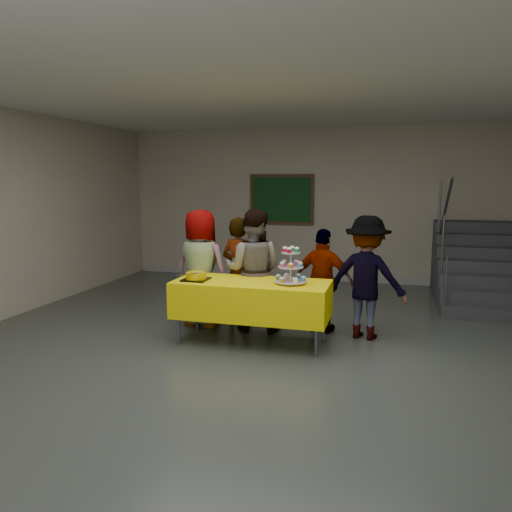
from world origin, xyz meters
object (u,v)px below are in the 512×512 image
(staircase, at_px, (475,270))
(schoolchild_b, at_px, (239,272))
(schoolchild_a, at_px, (201,268))
(schoolchild_d, at_px, (323,281))
(schoolchild_c, at_px, (253,270))
(noticeboard, at_px, (282,199))
(bake_table, at_px, (252,298))
(cupcake_stand, at_px, (291,269))
(schoolchild_e, at_px, (367,277))
(bear_cake, at_px, (196,275))

(staircase, bearing_deg, schoolchild_b, -142.62)
(schoolchild_a, relative_size, schoolchild_d, 1.17)
(schoolchild_c, bearing_deg, schoolchild_a, -1.69)
(schoolchild_d, distance_m, noticeboard, 3.79)
(noticeboard, bearing_deg, schoolchild_a, -95.09)
(schoolchild_b, bearing_deg, schoolchild_a, 34.75)
(staircase, bearing_deg, noticeboard, 166.71)
(bake_table, distance_m, schoolchild_b, 0.81)
(cupcake_stand, distance_m, schoolchild_d, 0.79)
(bake_table, xyz_separation_m, schoolchild_e, (1.33, 0.59, 0.22))
(cupcake_stand, height_order, schoolchild_d, schoolchild_d)
(noticeboard, bearing_deg, schoolchild_c, -83.25)
(bake_table, height_order, cupcake_stand, cupcake_stand)
(schoolchild_b, distance_m, schoolchild_c, 0.29)
(schoolchild_c, bearing_deg, cupcake_stand, 136.41)
(schoolchild_e, xyz_separation_m, staircase, (1.65, 2.67, -0.29))
(schoolchild_b, bearing_deg, schoolchild_e, -166.61)
(schoolchild_a, relative_size, noticeboard, 1.23)
(schoolchild_d, bearing_deg, schoolchild_e, -176.42)
(bake_table, relative_size, schoolchild_a, 1.18)
(cupcake_stand, distance_m, staircase, 4.15)
(staircase, bearing_deg, schoolchild_c, -138.85)
(bear_cake, xyz_separation_m, schoolchild_a, (-0.20, 0.65, -0.03))
(bear_cake, xyz_separation_m, schoolchild_d, (1.45, 0.79, -0.15))
(cupcake_stand, height_order, schoolchild_a, schoolchild_a)
(schoolchild_e, distance_m, noticeboard, 4.06)
(schoolchild_a, bearing_deg, schoolchild_e, -170.66)
(schoolchild_c, height_order, staircase, staircase)
(bear_cake, distance_m, schoolchild_c, 0.85)
(bake_table, relative_size, cupcake_stand, 4.22)
(noticeboard, bearing_deg, bake_table, -82.29)
(bear_cake, bearing_deg, bake_table, 9.78)
(schoolchild_a, height_order, noticeboard, noticeboard)
(schoolchild_a, height_order, schoolchild_d, schoolchild_a)
(schoolchild_d, relative_size, schoolchild_e, 0.88)
(cupcake_stand, height_order, schoolchild_b, schoolchild_b)
(cupcake_stand, relative_size, schoolchild_e, 0.29)
(schoolchild_c, relative_size, schoolchild_e, 1.04)
(schoolchild_b, distance_m, noticeboard, 3.51)
(schoolchild_a, height_order, schoolchild_b, schoolchild_a)
(schoolchild_b, relative_size, schoolchild_d, 1.09)
(schoolchild_c, xyz_separation_m, noticeboard, (-0.42, 3.56, 0.79))
(staircase, bearing_deg, cupcake_stand, -127.34)
(cupcake_stand, xyz_separation_m, schoolchild_e, (0.85, 0.61, -0.17))
(bear_cake, height_order, noticeboard, noticeboard)
(cupcake_stand, height_order, schoolchild_e, schoolchild_e)
(schoolchild_d, bearing_deg, cupcake_stand, 78.68)
(bake_table, bearing_deg, staircase, 47.52)
(schoolchild_a, xyz_separation_m, schoolchild_d, (1.65, 0.14, -0.12))
(bear_cake, bearing_deg, schoolchild_e, 19.50)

